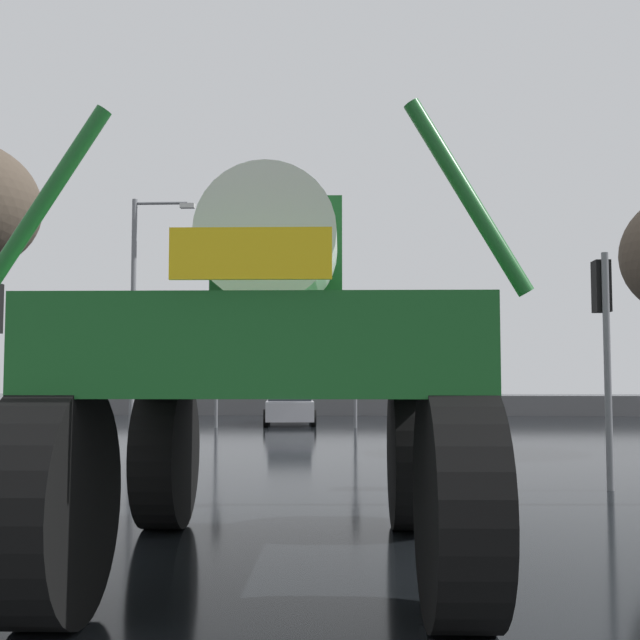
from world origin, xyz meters
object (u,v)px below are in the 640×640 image
(sedan_ahead, at_px, (290,405))
(traffic_signal_far_right, at_px, (355,351))
(traffic_signal_near_right, at_px, (603,317))
(oversize_sprayer, at_px, (276,370))
(streetlight_far_left, at_px, (138,299))
(traffic_signal_far_left, at_px, (218,345))

(sedan_ahead, distance_m, traffic_signal_far_right, 3.72)
(traffic_signal_near_right, bearing_deg, oversize_sprayer, -131.20)
(streetlight_far_left, bearing_deg, traffic_signal_far_left, 14.11)
(traffic_signal_far_left, relative_size, traffic_signal_far_right, 1.08)
(sedan_ahead, bearing_deg, traffic_signal_far_left, 124.68)
(oversize_sprayer, relative_size, sedan_ahead, 1.30)
(traffic_signal_far_right, xyz_separation_m, streetlight_far_left, (-7.50, -0.67, 1.79))
(traffic_signal_far_left, xyz_separation_m, traffic_signal_far_right, (4.84, 0.00, -0.22))
(oversize_sprayer, xyz_separation_m, traffic_signal_far_right, (0.62, 20.14, 0.82))
(oversize_sprayer, height_order, traffic_signal_far_right, oversize_sprayer)
(traffic_signal_near_right, height_order, traffic_signal_far_right, traffic_signal_near_right)
(traffic_signal_far_right, relative_size, streetlight_far_left, 0.46)
(traffic_signal_far_right, height_order, streetlight_far_left, streetlight_far_left)
(sedan_ahead, height_order, traffic_signal_far_left, traffic_signal_far_left)
(oversize_sprayer, xyz_separation_m, sedan_ahead, (-1.85, 22.12, -1.13))
(oversize_sprayer, bearing_deg, traffic_signal_near_right, -42.67)
(traffic_signal_near_right, bearing_deg, traffic_signal_far_left, 121.14)
(streetlight_far_left, bearing_deg, traffic_signal_near_right, -50.60)
(traffic_signal_far_right, bearing_deg, streetlight_far_left, -174.87)
(traffic_signal_far_left, height_order, traffic_signal_far_right, traffic_signal_far_left)
(oversize_sprayer, xyz_separation_m, traffic_signal_near_right, (4.70, 5.37, 0.90))
(traffic_signal_near_right, xyz_separation_m, traffic_signal_far_left, (-8.92, 14.77, 0.15))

